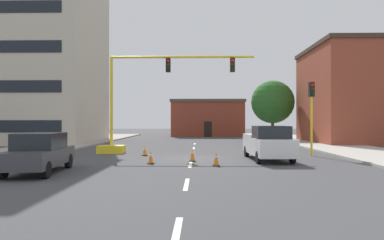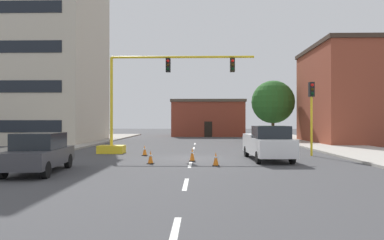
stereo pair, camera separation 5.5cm
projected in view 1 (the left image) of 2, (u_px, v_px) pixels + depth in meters
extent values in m
plane|color=#424244|center=(192.00, 159.00, 20.92)|extent=(160.00, 160.00, 0.00)
cube|color=#9E998E|center=(49.00, 147.00, 29.18)|extent=(6.00, 56.00, 0.14)
cube|color=#B2ADA3|center=(341.00, 148.00, 28.67)|extent=(6.00, 56.00, 0.14)
cube|color=silver|center=(176.00, 234.00, 6.93)|extent=(0.16, 2.40, 0.01)
cube|color=silver|center=(186.00, 184.00, 12.43)|extent=(0.16, 2.40, 0.01)
cube|color=silver|center=(190.00, 165.00, 17.92)|extent=(0.16, 2.40, 0.01)
cube|color=silver|center=(193.00, 154.00, 23.42)|extent=(0.16, 2.40, 0.01)
cube|color=silver|center=(194.00, 148.00, 28.92)|extent=(0.16, 2.40, 0.01)
cube|color=silver|center=(195.00, 144.00, 34.42)|extent=(0.16, 2.40, 0.01)
cube|color=beige|center=(30.00, 42.00, 36.97)|extent=(13.86, 11.58, 21.51)
cube|color=brown|center=(207.00, 119.00, 53.08)|extent=(10.57, 7.74, 5.02)
cube|color=#4C4238|center=(207.00, 102.00, 53.09)|extent=(10.87, 8.04, 0.40)
cube|color=black|center=(208.00, 129.00, 49.18)|extent=(1.10, 0.06, 2.20)
cube|color=brown|center=(371.00, 97.00, 35.67)|extent=(12.25, 10.84, 9.56)
cube|color=#3D2D23|center=(371.00, 48.00, 35.69)|extent=(12.55, 11.14, 0.40)
cube|color=yellow|center=(111.00, 149.00, 24.36)|extent=(1.80, 1.20, 0.55)
cylinder|color=yellow|center=(111.00, 101.00, 24.37)|extent=(0.20, 0.20, 6.20)
cylinder|color=yellow|center=(182.00, 57.00, 24.27)|extent=(10.00, 0.16, 0.16)
cube|color=black|center=(168.00, 65.00, 24.29)|extent=(0.32, 0.36, 0.95)
sphere|color=red|center=(168.00, 61.00, 24.10)|extent=(0.20, 0.20, 0.20)
sphere|color=#38280A|center=(168.00, 65.00, 24.10)|extent=(0.20, 0.20, 0.20)
sphere|color=black|center=(168.00, 69.00, 24.10)|extent=(0.20, 0.20, 0.20)
cube|color=black|center=(232.00, 65.00, 24.20)|extent=(0.32, 0.36, 0.95)
sphere|color=red|center=(233.00, 61.00, 24.01)|extent=(0.20, 0.20, 0.20)
sphere|color=#38280A|center=(233.00, 65.00, 24.01)|extent=(0.20, 0.20, 0.20)
sphere|color=black|center=(233.00, 69.00, 24.01)|extent=(0.20, 0.20, 0.20)
cylinder|color=yellow|center=(311.00, 119.00, 22.59)|extent=(0.14, 0.14, 4.80)
cube|color=black|center=(311.00, 89.00, 22.59)|extent=(0.32, 0.36, 0.95)
sphere|color=red|center=(312.00, 85.00, 22.40)|extent=(0.20, 0.20, 0.20)
sphere|color=#38280A|center=(312.00, 89.00, 22.40)|extent=(0.20, 0.20, 0.20)
sphere|color=black|center=(312.00, 94.00, 22.40)|extent=(0.20, 0.20, 0.20)
cylinder|color=#4C3823|center=(273.00, 129.00, 41.23)|extent=(0.36, 0.36, 2.63)
sphere|color=#286023|center=(273.00, 102.00, 41.24)|extent=(5.08, 5.08, 5.08)
cube|color=white|center=(267.00, 146.00, 20.20)|extent=(2.20, 5.47, 0.95)
cube|color=#1E2328|center=(271.00, 132.00, 19.30)|extent=(1.91, 1.87, 0.70)
cube|color=white|center=(263.00, 136.00, 21.39)|extent=(2.10, 2.88, 0.16)
cylinder|color=black|center=(292.00, 157.00, 18.38)|extent=(0.25, 0.69, 0.68)
cylinder|color=black|center=(259.00, 157.00, 18.35)|extent=(0.25, 0.69, 0.68)
cylinder|color=black|center=(275.00, 151.00, 22.05)|extent=(0.25, 0.69, 0.68)
cylinder|color=black|center=(247.00, 151.00, 22.02)|extent=(0.25, 0.69, 0.68)
cube|color=#3D3D42|center=(39.00, 157.00, 15.13)|extent=(2.24, 4.65, 0.70)
cube|color=#1E2328|center=(40.00, 141.00, 15.24)|extent=(1.90, 2.44, 0.70)
cylinder|color=black|center=(33.00, 161.00, 16.60)|extent=(0.28, 0.70, 0.68)
cylinder|color=black|center=(69.00, 161.00, 16.72)|extent=(0.28, 0.70, 0.68)
cylinder|color=black|center=(3.00, 170.00, 13.55)|extent=(0.28, 0.70, 0.68)
cylinder|color=black|center=(46.00, 170.00, 13.66)|extent=(0.28, 0.70, 0.68)
cube|color=black|center=(151.00, 163.00, 18.36)|extent=(0.36, 0.36, 0.04)
cone|color=orange|center=(151.00, 157.00, 18.36)|extent=(0.28, 0.28, 0.66)
cylinder|color=white|center=(151.00, 155.00, 18.36)|extent=(0.19, 0.19, 0.08)
cube|color=black|center=(192.00, 161.00, 19.53)|extent=(0.36, 0.36, 0.04)
cone|color=orange|center=(192.00, 154.00, 19.53)|extent=(0.28, 0.28, 0.73)
cylinder|color=white|center=(192.00, 153.00, 19.53)|extent=(0.19, 0.19, 0.08)
cube|color=black|center=(216.00, 166.00, 17.46)|extent=(0.36, 0.36, 0.04)
cone|color=orange|center=(216.00, 159.00, 17.47)|extent=(0.28, 0.28, 0.66)
cylinder|color=white|center=(216.00, 157.00, 17.47)|extent=(0.19, 0.19, 0.08)
cube|color=black|center=(145.00, 155.00, 22.72)|extent=(0.36, 0.36, 0.04)
cone|color=orange|center=(145.00, 150.00, 22.72)|extent=(0.28, 0.28, 0.65)
cylinder|color=white|center=(145.00, 149.00, 22.72)|extent=(0.19, 0.19, 0.08)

